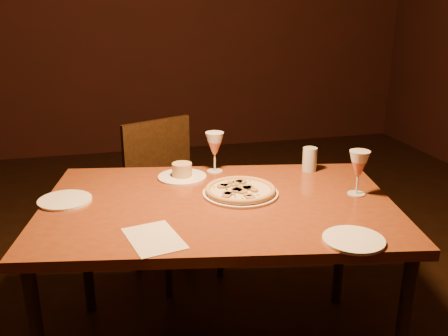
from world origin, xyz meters
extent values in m
cube|color=#371311|center=(0.00, 3.50, 1.50)|extent=(6.00, 0.04, 3.00)
cube|color=brown|center=(0.20, 0.19, 0.73)|extent=(1.54, 1.14, 0.04)
cylinder|color=black|center=(-0.36, 0.69, 0.35)|extent=(0.05, 0.05, 0.71)
cylinder|color=black|center=(0.90, 0.45, 0.35)|extent=(0.05, 0.05, 0.71)
cube|color=black|center=(0.14, 0.94, 0.45)|extent=(0.56, 0.56, 0.04)
cube|color=black|center=(0.06, 1.12, 0.68)|extent=(0.40, 0.20, 0.40)
cylinder|color=black|center=(0.05, 0.71, 0.22)|extent=(0.04, 0.04, 0.43)
cylinder|color=black|center=(-0.08, 1.03, 0.22)|extent=(0.04, 0.04, 0.43)
cylinder|color=black|center=(0.37, 0.85, 0.22)|extent=(0.04, 0.04, 0.43)
cylinder|color=black|center=(0.23, 1.16, 0.22)|extent=(0.04, 0.04, 0.43)
cylinder|color=white|center=(0.31, 0.24, 0.75)|extent=(0.31, 0.31, 0.01)
cylinder|color=beige|center=(0.31, 0.24, 0.77)|extent=(0.28, 0.28, 0.01)
torus|color=tan|center=(0.31, 0.24, 0.77)|extent=(0.29, 0.29, 0.02)
cylinder|color=white|center=(0.11, 0.50, 0.75)|extent=(0.22, 0.22, 0.01)
cylinder|color=tan|center=(0.11, 0.50, 0.79)|extent=(0.09, 0.09, 0.06)
cylinder|color=#B6BEC7|center=(0.71, 0.46, 0.80)|extent=(0.07, 0.07, 0.11)
cylinder|color=white|center=(-0.40, 0.34, 0.75)|extent=(0.21, 0.21, 0.01)
cylinder|color=white|center=(0.56, -0.25, 0.75)|extent=(0.21, 0.21, 0.01)
cube|color=beige|center=(-0.09, -0.07, 0.75)|extent=(0.21, 0.27, 0.00)
camera|label=1|loc=(-0.22, -1.61, 1.52)|focal=40.00mm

